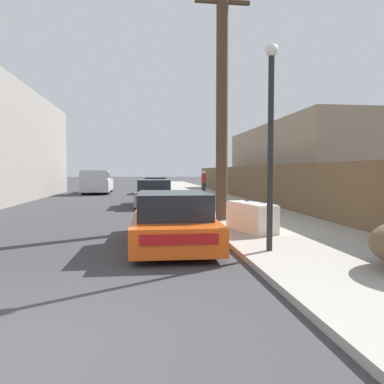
{
  "coord_description": "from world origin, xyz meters",
  "views": [
    {
      "loc": [
        1.29,
        -3.51,
        1.74
      ],
      "look_at": [
        3.14,
        10.78,
        0.93
      ],
      "focal_mm": 35.0,
      "sensor_mm": 36.0,
      "label": 1
    }
  ],
  "objects_px": {
    "utility_pole": "(222,98)",
    "street_lamp": "(271,130)",
    "car_parked_mid": "(154,194)",
    "pickup_truck": "(97,182)",
    "parked_sports_car_red": "(172,221)",
    "pedestrian": "(204,182)",
    "discarded_fridge": "(251,217)",
    "car_parked_far": "(154,186)"
  },
  "relations": [
    {
      "from": "utility_pole",
      "to": "street_lamp",
      "type": "distance_m",
      "value": 5.08
    },
    {
      "from": "car_parked_mid",
      "to": "street_lamp",
      "type": "relative_size",
      "value": 1.1
    },
    {
      "from": "pickup_truck",
      "to": "street_lamp",
      "type": "height_order",
      "value": "street_lamp"
    },
    {
      "from": "parked_sports_car_red",
      "to": "pedestrian",
      "type": "distance_m",
      "value": 18.63
    },
    {
      "from": "car_parked_mid",
      "to": "utility_pole",
      "type": "distance_m",
      "value": 7.7
    },
    {
      "from": "discarded_fridge",
      "to": "pedestrian",
      "type": "distance_m",
      "value": 17.3
    },
    {
      "from": "discarded_fridge",
      "to": "street_lamp",
      "type": "distance_m",
      "value": 3.28
    },
    {
      "from": "car_parked_mid",
      "to": "parked_sports_car_red",
      "type": "bearing_deg",
      "value": -88.09
    },
    {
      "from": "car_parked_far",
      "to": "street_lamp",
      "type": "bearing_deg",
      "value": -88.33
    },
    {
      "from": "car_parked_far",
      "to": "street_lamp",
      "type": "relative_size",
      "value": 1.0
    },
    {
      "from": "street_lamp",
      "to": "pedestrian",
      "type": "relative_size",
      "value": 2.55
    },
    {
      "from": "discarded_fridge",
      "to": "pedestrian",
      "type": "relative_size",
      "value": 1.17
    },
    {
      "from": "car_parked_far",
      "to": "pedestrian",
      "type": "bearing_deg",
      "value": -32.2
    },
    {
      "from": "discarded_fridge",
      "to": "street_lamp",
      "type": "height_order",
      "value": "street_lamp"
    },
    {
      "from": "parked_sports_car_red",
      "to": "car_parked_far",
      "type": "distance_m",
      "value": 20.25
    },
    {
      "from": "car_parked_far",
      "to": "pedestrian",
      "type": "distance_m",
      "value": 4.08
    },
    {
      "from": "car_parked_far",
      "to": "pickup_truck",
      "type": "bearing_deg",
      "value": 170.21
    },
    {
      "from": "street_lamp",
      "to": "pedestrian",
      "type": "xyz_separation_m",
      "value": [
        1.83,
        19.76,
        -1.61
      ]
    },
    {
      "from": "discarded_fridge",
      "to": "car_parked_mid",
      "type": "relative_size",
      "value": 0.42
    },
    {
      "from": "discarded_fridge",
      "to": "pedestrian",
      "type": "height_order",
      "value": "pedestrian"
    },
    {
      "from": "car_parked_far",
      "to": "pickup_truck",
      "type": "height_order",
      "value": "pickup_truck"
    },
    {
      "from": "discarded_fridge",
      "to": "street_lamp",
      "type": "relative_size",
      "value": 0.46
    },
    {
      "from": "car_parked_far",
      "to": "car_parked_mid",
      "type": "bearing_deg",
      "value": -94.62
    },
    {
      "from": "street_lamp",
      "to": "pedestrian",
      "type": "distance_m",
      "value": 19.91
    },
    {
      "from": "car_parked_mid",
      "to": "car_parked_far",
      "type": "distance_m",
      "value": 10.37
    },
    {
      "from": "parked_sports_car_red",
      "to": "pickup_truck",
      "type": "height_order",
      "value": "pickup_truck"
    },
    {
      "from": "pickup_truck",
      "to": "car_parked_far",
      "type": "bearing_deg",
      "value": 171.88
    },
    {
      "from": "pedestrian",
      "to": "discarded_fridge",
      "type": "bearing_deg",
      "value": -94.88
    },
    {
      "from": "parked_sports_car_red",
      "to": "utility_pole",
      "type": "xyz_separation_m",
      "value": [
        1.89,
        3.33,
        3.54
      ]
    },
    {
      "from": "discarded_fridge",
      "to": "utility_pole",
      "type": "bearing_deg",
      "value": 84.86
    },
    {
      "from": "parked_sports_car_red",
      "to": "pedestrian",
      "type": "height_order",
      "value": "pedestrian"
    },
    {
      "from": "car_parked_mid",
      "to": "discarded_fridge",
      "type": "bearing_deg",
      "value": -73.99
    },
    {
      "from": "pickup_truck",
      "to": "utility_pole",
      "type": "xyz_separation_m",
      "value": [
        6.13,
        -17.45,
        3.21
      ]
    },
    {
      "from": "pickup_truck",
      "to": "pedestrian",
      "type": "bearing_deg",
      "value": 161.15
    },
    {
      "from": "parked_sports_car_red",
      "to": "discarded_fridge",
      "type": "bearing_deg",
      "value": 25.81
    },
    {
      "from": "utility_pole",
      "to": "car_parked_far",
      "type": "bearing_deg",
      "value": 95.87
    },
    {
      "from": "discarded_fridge",
      "to": "pickup_truck",
      "type": "xyz_separation_m",
      "value": [
        -6.46,
        19.76,
        0.4
      ]
    },
    {
      "from": "discarded_fridge",
      "to": "car_parked_mid",
      "type": "distance_m",
      "value": 9.18
    },
    {
      "from": "parked_sports_car_red",
      "to": "utility_pole",
      "type": "bearing_deg",
      "value": 61.63
    },
    {
      "from": "utility_pole",
      "to": "street_lamp",
      "type": "relative_size",
      "value": 1.89
    },
    {
      "from": "street_lamp",
      "to": "utility_pole",
      "type": "bearing_deg",
      "value": 89.75
    },
    {
      "from": "car_parked_mid",
      "to": "street_lamp",
      "type": "bearing_deg",
      "value": -78.95
    }
  ]
}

